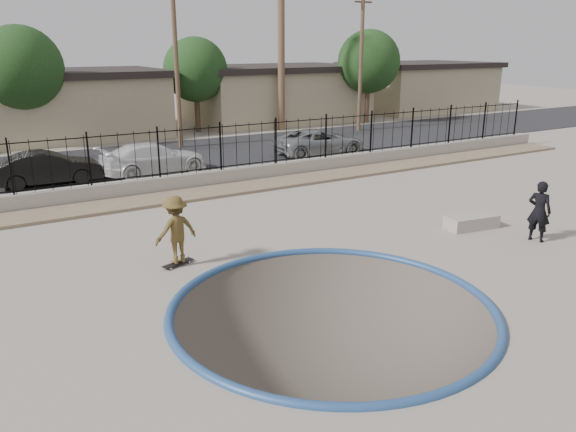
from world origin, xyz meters
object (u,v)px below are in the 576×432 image
at_px(skater, 176,233).
at_px(concrete_ledge, 471,222).
at_px(car_c, 154,159).
at_px(car_d, 320,142).
at_px(car_b, 48,168).
at_px(skateboard, 178,263).
at_px(videographer, 539,211).

xyz_separation_m(skater, concrete_ledge, (8.76, -1.67, -0.66)).
height_order(skater, car_c, skater).
bearing_deg(car_d, car_b, 91.92).
relative_size(skater, car_d, 0.37).
relative_size(concrete_ledge, car_c, 0.35).
relative_size(skater, car_c, 0.38).
distance_m(skateboard, concrete_ledge, 8.92).
height_order(skateboard, car_b, car_b).
relative_size(skater, skateboard, 1.92).
height_order(concrete_ledge, car_c, car_c).
height_order(skateboard, car_d, car_d).
distance_m(videographer, car_c, 15.37).
bearing_deg(skateboard, car_d, 24.27).
distance_m(skater, videographer, 10.07).
bearing_deg(concrete_ledge, videographer, -67.42).
bearing_deg(skater, concrete_ledge, 160.57).
bearing_deg(skater, car_b, -90.78).
xyz_separation_m(skateboard, car_d, (11.24, 10.40, 0.62)).
xyz_separation_m(skater, skateboard, (-0.00, 0.00, -0.80)).
xyz_separation_m(car_b, car_c, (4.19, -0.26, 0.00)).
bearing_deg(car_c, car_b, 81.82).
bearing_deg(car_d, videographer, 175.83).
xyz_separation_m(skateboard, concrete_ledge, (8.76, -1.67, 0.14)).
height_order(skateboard, car_c, car_c).
height_order(skater, concrete_ledge, skater).
xyz_separation_m(skater, car_c, (2.72, 10.40, -0.16)).
bearing_deg(skater, skateboard, -61.74).
distance_m(concrete_ledge, car_b, 16.03).
bearing_deg(concrete_ledge, skater, 169.18).
distance_m(skater, car_c, 10.75).
bearing_deg(car_b, car_d, -89.05).
relative_size(skater, car_b, 0.43).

